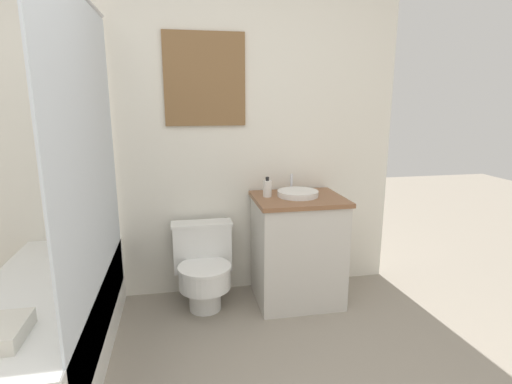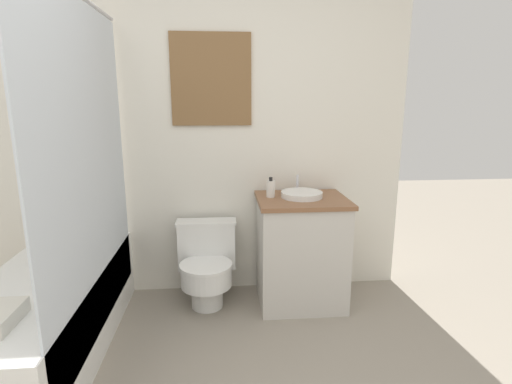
{
  "view_description": "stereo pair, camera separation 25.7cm",
  "coord_description": "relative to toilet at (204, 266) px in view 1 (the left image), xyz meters",
  "views": [
    {
      "loc": [
        -0.03,
        -0.97,
        1.45
      ],
      "look_at": [
        0.44,
        1.49,
        0.87
      ],
      "focal_mm": 28.0,
      "sensor_mm": 36.0,
      "label": 1
    },
    {
      "loc": [
        0.23,
        -1.0,
        1.45
      ],
      "look_at": [
        0.44,
        1.49,
        0.87
      ],
      "focal_mm": 28.0,
      "sensor_mm": 36.0,
      "label": 2
    }
  ],
  "objects": [
    {
      "name": "wall_back",
      "position": [
        -0.1,
        0.26,
        0.96
      ],
      "size": [
        3.2,
        0.07,
        2.5
      ],
      "color": "silver",
      "rests_on": "ground_plane"
    },
    {
      "name": "shower_area",
      "position": [
        -0.87,
        -0.55,
        -0.0
      ],
      "size": [
        0.64,
        1.58,
        1.98
      ],
      "color": "white",
      "rests_on": "ground_plane"
    },
    {
      "name": "toilet",
      "position": [
        0.0,
        0.0,
        0.0
      ],
      "size": [
        0.44,
        0.48,
        0.59
      ],
      "color": "white",
      "rests_on": "ground_plane"
    },
    {
      "name": "vanity",
      "position": [
        0.68,
        -0.04,
        0.1
      ],
      "size": [
        0.63,
        0.53,
        0.79
      ],
      "color": "beige",
      "rests_on": "ground_plane"
    },
    {
      "name": "sink",
      "position": [
        0.68,
        -0.02,
        0.51
      ],
      "size": [
        0.29,
        0.33,
        0.13
      ],
      "color": "white",
      "rests_on": "vanity"
    },
    {
      "name": "soap_bottle",
      "position": [
        0.46,
        0.01,
        0.55
      ],
      "size": [
        0.06,
        0.06,
        0.14
      ],
      "color": "silver",
      "rests_on": "vanity"
    }
  ]
}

